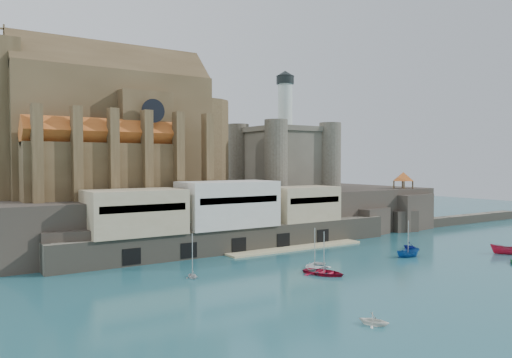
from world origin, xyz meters
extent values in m
plane|color=#1B4E59|center=(0.00, 0.00, 0.00)|extent=(300.00, 300.00, 0.00)
cube|color=black|center=(0.00, 40.00, 5.00)|extent=(100.00, 34.00, 10.00)
cube|color=black|center=(-38.00, 23.50, 3.00)|extent=(9.00, 5.00, 6.00)
cube|color=black|center=(-22.00, 23.50, 3.00)|extent=(9.00, 5.00, 6.00)
cube|color=black|center=(-5.00, 23.50, 3.00)|extent=(9.00, 5.00, 6.00)
cube|color=black|center=(12.00, 23.50, 3.00)|extent=(9.00, 5.00, 6.00)
cube|color=black|center=(28.00, 23.50, 3.00)|extent=(9.00, 5.00, 6.00)
cube|color=#656051|center=(-8.00, 22.50, 2.25)|extent=(70.00, 6.00, 4.50)
cube|color=#C4B683|center=(2.00, 18.00, 0.15)|extent=(30.00, 4.00, 0.40)
cube|color=black|center=(-30.00, 19.60, 1.60)|extent=(3.00, 0.40, 2.60)
cube|color=black|center=(-20.00, 19.60, 1.60)|extent=(3.00, 0.40, 2.60)
cube|color=black|center=(-10.00, 19.60, 1.60)|extent=(3.00, 0.40, 2.60)
cube|color=black|center=(0.00, 19.60, 1.60)|extent=(3.00, 0.40, 2.60)
cube|color=black|center=(10.00, 19.60, 1.60)|extent=(3.00, 0.40, 2.60)
cube|color=tan|center=(-28.00, 23.50, 8.25)|extent=(16.00, 9.00, 7.50)
cube|color=beige|center=(-10.00, 23.50, 8.75)|extent=(18.00, 9.00, 8.50)
cube|color=tan|center=(8.00, 23.50, 8.00)|extent=(14.00, 8.00, 7.00)
cube|color=#4A3A22|center=(-26.00, 42.00, 22.00)|extent=(38.00, 14.00, 24.00)
cube|color=#4A3A22|center=(-26.00, 42.00, 34.00)|extent=(38.00, 13.01, 13.01)
cylinder|color=#4A3A22|center=(-7.00, 42.00, 20.00)|extent=(14.00, 14.00, 20.00)
cube|color=#4A3A22|center=(-22.00, 42.00, 20.00)|extent=(10.00, 20.00, 20.00)
cube|color=#4A3A22|center=(-30.00, 32.50, 15.00)|extent=(28.00, 5.00, 10.00)
cube|color=#4A3A22|center=(-30.00, 51.50, 15.00)|extent=(28.00, 5.00, 10.00)
cube|color=#B8551F|center=(-30.00, 32.50, 21.60)|extent=(28.00, 5.66, 5.66)
cube|color=#B8551F|center=(-30.00, 51.50, 21.60)|extent=(28.00, 5.66, 5.66)
cube|color=#4A3A22|center=(-45.00, 42.00, 24.00)|extent=(4.00, 10.00, 28.00)
cylinder|color=black|center=(-22.00, 29.95, 26.00)|extent=(4.40, 0.30, 4.40)
cube|color=#4A3A22|center=(-42.00, 29.50, 18.00)|extent=(1.60, 2.20, 16.00)
cube|color=#4A3A22|center=(-35.80, 29.50, 18.00)|extent=(1.60, 2.20, 16.00)
cube|color=#4A3A22|center=(-29.60, 29.50, 18.00)|extent=(1.60, 2.20, 16.00)
cube|color=#4A3A22|center=(-23.40, 29.50, 18.00)|extent=(1.60, 2.20, 16.00)
cube|color=#4A3A22|center=(-17.20, 29.50, 18.00)|extent=(1.60, 2.20, 16.00)
cube|color=#4A3A22|center=(-11.00, 29.50, 18.00)|extent=(1.60, 2.20, 16.00)
cube|color=#4A463A|center=(16.00, 41.00, 17.00)|extent=(16.00, 16.00, 14.00)
cube|color=#4A463A|center=(16.00, 41.00, 24.40)|extent=(17.00, 17.00, 1.20)
cylinder|color=#4A463A|center=(8.00, 33.00, 18.00)|extent=(5.20, 5.20, 16.00)
cylinder|color=#4A463A|center=(24.00, 33.00, 18.00)|extent=(5.20, 5.20, 16.00)
cylinder|color=#4A463A|center=(8.00, 49.00, 18.00)|extent=(5.20, 5.20, 16.00)
cylinder|color=#4A463A|center=(24.00, 49.00, 18.00)|extent=(5.20, 5.20, 16.00)
cylinder|color=silver|center=(18.00, 43.00, 30.00)|extent=(3.60, 3.60, 12.00)
cylinder|color=black|center=(18.00, 43.00, 37.00)|extent=(4.40, 4.40, 2.00)
cone|color=black|center=(18.00, 43.00, 38.60)|extent=(4.60, 4.60, 1.40)
cube|color=black|center=(42.00, 26.00, 4.35)|extent=(12.00, 10.00, 8.70)
cube|color=black|center=(38.00, 23.00, 2.50)|extent=(6.00, 5.00, 5.00)
cube|color=black|center=(47.00, 28.00, 3.00)|extent=(5.00, 4.00, 6.00)
cube|color=#4A3A22|center=(42.00, 26.00, 8.85)|extent=(4.20, 4.20, 0.30)
cylinder|color=#4A3A22|center=(40.40, 24.40, 10.30)|extent=(0.36, 0.36, 3.20)
cylinder|color=#4A3A22|center=(43.60, 24.40, 10.30)|extent=(0.36, 0.36, 3.20)
cylinder|color=#4A3A22|center=(40.40, 27.60, 10.30)|extent=(0.36, 0.36, 3.20)
cylinder|color=#4A3A22|center=(43.60, 27.60, 10.30)|extent=(0.36, 0.36, 3.20)
pyramid|color=#B8551F|center=(42.00, 26.00, 13.00)|extent=(6.40, 6.40, 2.20)
cube|color=#656051|center=(66.00, 24.00, 0.00)|extent=(40.00, 3.00, 2.40)
imported|color=maroon|center=(-8.28, -1.66, 0.00)|extent=(4.71, 2.91, 6.36)
imported|color=white|center=(-19.14, -21.68, 0.00)|extent=(3.15, 2.66, 3.13)
imported|color=navy|center=(13.03, 0.50, 0.00)|extent=(2.12, 2.08, 4.64)
imported|color=silver|center=(-25.38, 7.18, 0.00)|extent=(2.36, 1.58, 2.58)
imported|color=maroon|center=(30.00, -7.49, 0.00)|extent=(2.86, 2.87, 5.36)
imported|color=silver|center=(-6.80, 2.18, 0.00)|extent=(3.46, 4.38, 6.15)
imported|color=navy|center=(19.43, 5.37, 0.00)|extent=(3.31, 2.40, 3.48)
camera|label=1|loc=(-56.95, -56.97, 16.68)|focal=35.00mm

